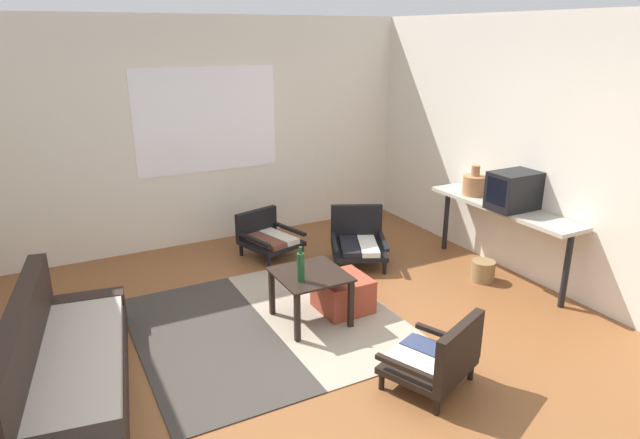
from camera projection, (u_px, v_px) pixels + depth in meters
ground_plane at (328, 354)px, 4.51m from camera, size 7.80×7.80×0.00m
far_wall_with_window at (207, 133)px, 6.63m from camera, size 5.60×0.13×2.70m
side_wall_right at (547, 154)px, 5.51m from camera, size 0.12×6.60×2.70m
area_rug at (268, 325)px, 4.96m from camera, size 2.26×2.23×0.01m
couch at (63, 368)px, 3.93m from camera, size 1.03×2.16×0.74m
coffee_table at (310, 283)px, 4.91m from camera, size 0.60×0.62×0.47m
armchair_by_window at (267, 236)px, 6.45m from camera, size 0.71×0.74×0.51m
armchair_striped_foreground at (438, 358)px, 4.00m from camera, size 0.77×0.73×0.58m
armchair_corner at (358, 239)px, 6.26m from camera, size 0.81×0.84×0.61m
ottoman_orange at (343, 294)px, 5.18m from camera, size 0.46×0.46×0.33m
console_shelf at (502, 212)px, 5.78m from camera, size 0.41×1.83×0.79m
crt_television at (515, 190)px, 5.57m from camera, size 0.52×0.34×0.39m
clay_vase at (474, 184)px, 6.08m from camera, size 0.26×0.26×0.33m
glass_bottle at (301, 267)px, 4.69m from camera, size 0.07×0.07×0.32m
wicker_basket at (483, 271)px, 5.82m from camera, size 0.25×0.25×0.22m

